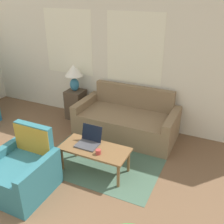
{
  "coord_description": "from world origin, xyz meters",
  "views": [
    {
      "loc": [
        2.32,
        -0.89,
        2.58
      ],
      "look_at": [
        0.7,
        2.57,
        0.75
      ],
      "focal_mm": 42.0,
      "sensor_mm": 36.0,
      "label": 1
    }
  ],
  "objects_px": {
    "coffee_table": "(95,151)",
    "laptop": "(89,140)",
    "couch": "(127,121)",
    "table_lamp": "(74,74)",
    "cup_navy": "(98,152)",
    "armchair": "(23,173)"
  },
  "relations": [
    {
      "from": "table_lamp",
      "to": "laptop",
      "type": "distance_m",
      "value": 1.84
    },
    {
      "from": "coffee_table",
      "to": "laptop",
      "type": "height_order",
      "value": "laptop"
    },
    {
      "from": "couch",
      "to": "cup_navy",
      "type": "bearing_deg",
      "value": -85.74
    },
    {
      "from": "coffee_table",
      "to": "cup_navy",
      "type": "bearing_deg",
      "value": -42.99
    },
    {
      "from": "armchair",
      "to": "cup_navy",
      "type": "height_order",
      "value": "armchair"
    },
    {
      "from": "coffee_table",
      "to": "table_lamp",
      "type": "bearing_deg",
      "value": 130.81
    },
    {
      "from": "armchair",
      "to": "table_lamp",
      "type": "relative_size",
      "value": 1.58
    },
    {
      "from": "armchair",
      "to": "coffee_table",
      "type": "distance_m",
      "value": 1.05
    },
    {
      "from": "couch",
      "to": "laptop",
      "type": "height_order",
      "value": "couch"
    },
    {
      "from": "laptop",
      "to": "cup_navy",
      "type": "bearing_deg",
      "value": -35.27
    },
    {
      "from": "couch",
      "to": "cup_navy",
      "type": "height_order",
      "value": "couch"
    },
    {
      "from": "armchair",
      "to": "cup_navy",
      "type": "xyz_separation_m",
      "value": [
        0.82,
        0.67,
        0.17
      ]
    },
    {
      "from": "couch",
      "to": "armchair",
      "type": "relative_size",
      "value": 2.11
    },
    {
      "from": "couch",
      "to": "coffee_table",
      "type": "relative_size",
      "value": 1.78
    },
    {
      "from": "laptop",
      "to": "table_lamp",
      "type": "bearing_deg",
      "value": 128.96
    },
    {
      "from": "couch",
      "to": "table_lamp",
      "type": "bearing_deg",
      "value": 171.46
    },
    {
      "from": "couch",
      "to": "coffee_table",
      "type": "height_order",
      "value": "couch"
    },
    {
      "from": "coffee_table",
      "to": "laptop",
      "type": "bearing_deg",
      "value": 153.16
    },
    {
      "from": "armchair",
      "to": "couch",
      "type": "bearing_deg",
      "value": 70.5
    },
    {
      "from": "table_lamp",
      "to": "armchair",
      "type": "bearing_deg",
      "value": -76.24
    },
    {
      "from": "couch",
      "to": "armchair",
      "type": "bearing_deg",
      "value": -109.5
    },
    {
      "from": "armchair",
      "to": "laptop",
      "type": "bearing_deg",
      "value": 56.22
    }
  ]
}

